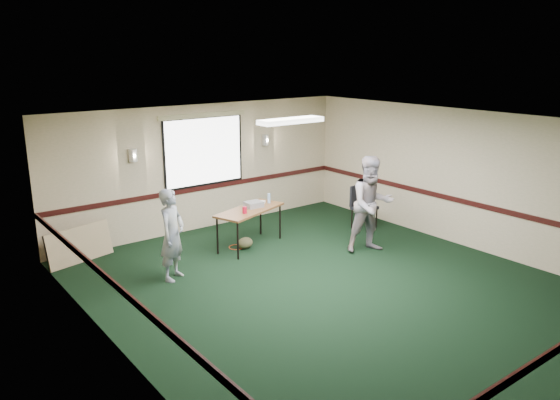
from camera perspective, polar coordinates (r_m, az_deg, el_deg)
ground at (r=9.19m, az=5.00°, el=-8.95°), size 8.00×8.00×0.00m
room_shell at (r=10.28m, az=-2.80°, el=3.00°), size 8.00×8.02×8.00m
folding_table at (r=10.75m, az=-3.19°, el=-1.23°), size 1.65×1.08×0.77m
projector at (r=10.85m, az=-2.79°, el=-0.46°), size 0.34×0.29×0.11m
game_console at (r=11.07m, az=-2.09°, el=-0.28°), size 0.27×0.26×0.05m
red_cup at (r=10.43m, az=-3.72°, el=-1.06°), size 0.09×0.09×0.13m
water_bottle at (r=11.11m, az=-1.16°, el=0.18°), size 0.06×0.06×0.20m
duffel_bag at (r=10.80m, az=-3.66°, el=-4.50°), size 0.33×0.25×0.23m
cable_coil at (r=10.90m, az=-4.58°, el=-4.93°), size 0.35×0.35×0.02m
folded_table at (r=10.71m, az=-20.22°, el=-4.40°), size 1.29×0.50×0.66m
conference_chair at (r=12.08m, az=8.47°, el=-0.32°), size 0.54×0.56×0.94m
person_left at (r=9.34m, az=-11.21°, el=-3.58°), size 0.69×0.64×1.58m
person_right at (r=10.56m, az=9.53°, el=-0.47°), size 1.10×0.98×1.87m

